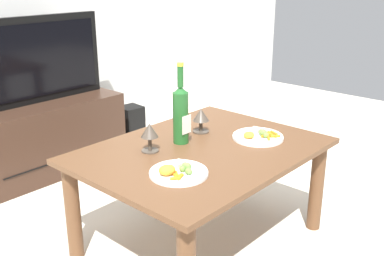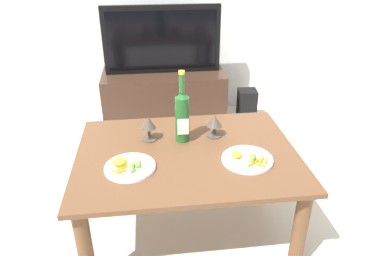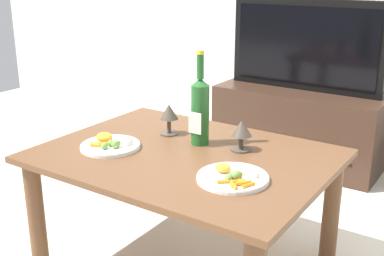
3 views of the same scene
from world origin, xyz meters
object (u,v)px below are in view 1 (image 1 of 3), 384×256
object	(u,v)px
goblet_right	(201,117)
dinner_plate_left	(178,172)
floor_speaker	(131,124)
dinner_plate_right	(258,136)
dining_table	(202,165)
wine_bottle	(181,112)
tv_stand	(43,136)
tv_screen	(34,60)
goblet_left	(150,132)

from	to	relation	value
goblet_right	dinner_plate_left	bearing A→B (deg)	-149.17
goblet_right	floor_speaker	bearing A→B (deg)	66.00
dinner_plate_left	dinner_plate_right	world-z (taller)	dinner_plate_left
floor_speaker	dinner_plate_right	distance (m)	1.53
dining_table	wine_bottle	size ratio (longest dim) A/B	2.87
tv_stand	goblet_right	xyz separation A→B (m)	(0.22, -1.20, 0.34)
floor_speaker	wine_bottle	xyz separation A→B (m)	(-0.69, -1.19, 0.50)
wine_bottle	dining_table	bearing A→B (deg)	-85.40
tv_stand	floor_speaker	xyz separation A→B (m)	(0.73, -0.04, -0.09)
dinner_plate_left	dinner_plate_right	bearing A→B (deg)	-0.19
dinner_plate_left	wine_bottle	bearing A→B (deg)	41.41
dining_table	tv_screen	distance (m)	1.39
dining_table	dinner_plate_right	size ratio (longest dim) A/B	4.44
floor_speaker	dinner_plate_left	xyz separation A→B (m)	(-0.97, -1.43, 0.37)
dinner_plate_left	goblet_right	bearing A→B (deg)	30.83
floor_speaker	wine_bottle	distance (m)	1.47
tv_stand	tv_screen	xyz separation A→B (m)	(-0.00, -0.00, 0.51)
goblet_left	goblet_right	distance (m)	0.35
wine_bottle	dinner_plate_right	size ratio (longest dim) A/B	1.55
tv_screen	floor_speaker	world-z (taller)	tv_screen
dining_table	dinner_plate_right	distance (m)	0.32
tv_screen	goblet_right	bearing A→B (deg)	-79.84
goblet_right	dinner_plate_left	xyz separation A→B (m)	(-0.45, -0.27, -0.07)
dining_table	tv_stand	distance (m)	1.37
dinner_plate_right	dining_table	bearing A→B (deg)	156.92
wine_bottle	goblet_right	xyz separation A→B (m)	(0.18, 0.03, -0.07)
tv_stand	dinner_plate_right	size ratio (longest dim) A/B	4.08
tv_screen	goblet_right	xyz separation A→B (m)	(0.22, -1.20, -0.16)
dining_table	goblet_right	distance (m)	0.28
dinner_plate_left	tv_screen	bearing A→B (deg)	80.83
dining_table	tv_screen	world-z (taller)	tv_screen
wine_bottle	floor_speaker	bearing A→B (deg)	59.72
floor_speaker	dinner_plate_right	size ratio (longest dim) A/B	1.16
floor_speaker	dinner_plate_left	world-z (taller)	dinner_plate_left
floor_speaker	wine_bottle	bearing A→B (deg)	-115.29
tv_stand	goblet_left	bearing A→B (deg)	-96.58
goblet_left	dinner_plate_right	xyz separation A→B (m)	(0.47, -0.27, -0.08)
tv_stand	tv_screen	size ratio (longest dim) A/B	1.08
goblet_left	dinner_plate_left	size ratio (longest dim) A/B	0.56
tv_stand	dinner_plate_left	bearing A→B (deg)	-99.15
tv_stand	dining_table	bearing A→B (deg)	-87.97
goblet_left	goblet_right	xyz separation A→B (m)	(0.35, -0.00, -0.01)
dining_table	floor_speaker	size ratio (longest dim) A/B	3.83
dining_table	goblet_left	bearing A→B (deg)	141.08
dining_table	dinner_plate_right	bearing A→B (deg)	-23.08
tv_screen	dinner_plate_right	distance (m)	1.53
tv_stand	tv_screen	bearing A→B (deg)	-90.00
dining_table	tv_stand	world-z (taller)	dining_table
goblet_left	wine_bottle	bearing A→B (deg)	-8.70
wine_bottle	dinner_plate_right	distance (m)	0.41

